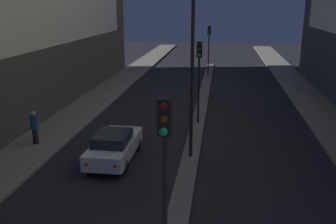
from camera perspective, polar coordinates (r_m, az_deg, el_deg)
The scene contains 7 objects.
median_strip at distance 25.87m, azimuth 5.05°, elevation 0.55°, with size 0.79×38.95×0.12m.
traffic_light_near at distance 8.97m, azimuth -0.52°, elevation -5.96°, with size 0.32×0.42×4.81m.
traffic_light_mid at distance 21.82m, azimuth 4.77°, elevation 7.25°, with size 0.32×0.42×4.81m.
traffic_light_far at distance 36.93m, azimuth 6.26°, elevation 10.89°, with size 0.32×0.42×4.81m.
street_lamp at distance 16.46m, azimuth 3.75°, elevation 9.67°, with size 0.44×0.44×8.00m.
car_left_lane at distance 17.41m, azimuth -8.18°, elevation -5.11°, with size 1.73×4.25×1.44m.
pedestrian_on_left_sidewalk at distance 20.05m, azimuth -19.67°, elevation -2.14°, with size 0.39×0.39×1.71m.
Camera 1 is at (1.26, -4.41, 7.04)m, focal length 40.00 mm.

